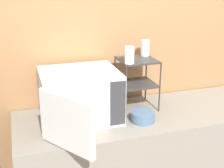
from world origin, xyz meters
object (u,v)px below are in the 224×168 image
dish_rack (137,73)px  bowl (143,117)px  microwave (79,96)px  glass_back_right (145,48)px  glass_front_left (129,55)px

dish_rack → bowl: size_ratio=2.28×
microwave → glass_back_right: bearing=16.5°
dish_rack → microwave: bearing=-169.7°
bowl → microwave: bearing=158.3°
glass_back_right → bowl: bearing=-113.6°
dish_rack → bowl: bearing=-101.3°
microwave → glass_back_right: glass_back_right is taller
microwave → glass_front_left: (0.33, -0.00, 0.24)m
microwave → bowl: (0.37, -0.15, -0.13)m
dish_rack → glass_front_left: bearing=-138.0°
microwave → glass_front_left: glass_front_left is taller
microwave → dish_rack: (0.42, 0.08, 0.09)m
glass_back_right → bowl: (-0.13, -0.30, -0.37)m
microwave → glass_back_right: (0.50, 0.15, 0.24)m
glass_front_left → bowl: 0.40m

